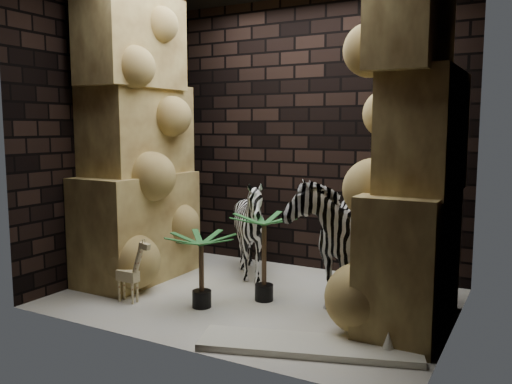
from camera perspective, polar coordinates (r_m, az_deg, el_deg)
The scene contains 13 objects.
floor at distance 5.01m, azimuth -0.20°, elevation -11.44°, with size 3.50×3.50×0.00m, color silver.
wall_back at distance 5.87m, azimuth 5.74°, elevation 6.16°, with size 3.50×3.50×0.00m, color black.
wall_front at distance 3.71m, azimuth -9.66°, elevation 5.59°, with size 3.50×3.50×0.00m, color black.
wall_left at distance 5.80m, azimuth -15.59°, elevation 5.93°, with size 3.00×3.00×0.00m, color black.
wall_right at distance 4.19m, azimuth 21.31°, elevation 5.36°, with size 3.00×3.00×0.00m, color black.
rock_pillar_left at distance 5.56m, azimuth -12.99°, elevation 5.97°, with size 0.68×1.30×3.00m, color #DDC773, non-canonical shape.
rock_pillar_right at distance 4.25m, azimuth 16.88°, elevation 5.56°, with size 0.58×1.25×3.00m, color #DDC773, non-canonical shape.
zebra_right at distance 4.88m, azimuth 8.31°, elevation -3.57°, with size 0.63×1.17×1.39m, color white.
zebra_left at distance 5.50m, azimuth -0.56°, elevation -4.54°, with size 0.86×1.07×0.97m, color white.
giraffe_toy at distance 4.96m, azimuth -13.79°, elevation -8.08°, with size 0.32×0.11×0.62m, color beige, non-canonical shape.
palm_front at distance 4.83m, azimuth 0.88°, elevation -7.09°, with size 0.36×0.36×0.82m, color #23602F, non-canonical shape.
palm_back at distance 4.70m, azimuth -5.95°, elevation -8.45°, with size 0.36×0.36×0.67m, color #23602F, non-canonical shape.
surfboard at distance 3.96m, azimuth 5.74°, elevation -16.26°, with size 1.59×0.39×0.05m, color white.
Camera 1 is at (2.30, -4.15, 1.59)m, focal length 36.82 mm.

